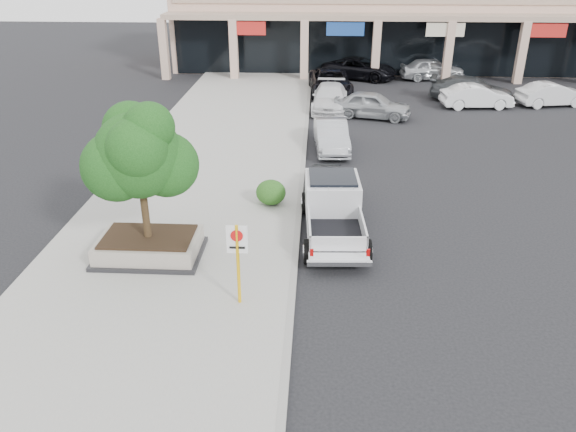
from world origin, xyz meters
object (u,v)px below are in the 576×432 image
object	(u,v)px
no_parking_sign	(238,254)
curb_car_c	(330,98)
lot_car_b	(477,96)
planter_tree	(144,154)
curb_car_d	(330,82)
planter	(149,246)
lot_car_f	(552,94)
pickup_truck	(334,212)
curb_car_a	(328,189)
lot_car_d	(360,68)
lot_car_c	(472,89)
lot_car_a	(372,105)
lot_car_e	(432,69)
curb_car_b	(331,136)

from	to	relation	value
no_parking_sign	curb_car_c	xyz separation A→B (m)	(2.66, 20.30, -0.92)
lot_car_b	planter_tree	bearing A→B (deg)	137.28
planter_tree	curb_car_d	distance (m)	22.54
planter	planter_tree	bearing A→B (deg)	48.97
lot_car_f	pickup_truck	bearing A→B (deg)	130.05
planter	curb_car_a	world-z (taller)	curb_car_a
curb_car_d	lot_car_d	size ratio (longest dim) A/B	1.04
curb_car_a	no_parking_sign	bearing A→B (deg)	-111.75
planter	lot_car_c	size ratio (longest dim) A/B	0.63
no_parking_sign	planter_tree	bearing A→B (deg)	139.72
pickup_truck	lot_car_a	size ratio (longest dim) A/B	1.27
planter_tree	lot_car_a	size ratio (longest dim) A/B	0.92
lot_car_d	lot_car_f	world-z (taller)	lot_car_d
curb_car_a	lot_car_e	bearing A→B (deg)	69.23
pickup_truck	lot_car_c	distance (m)	20.50
planter_tree	curb_car_d	world-z (taller)	planter_tree
curb_car_b	lot_car_a	size ratio (longest dim) A/B	0.96
lot_car_d	lot_car_e	distance (m)	5.19
planter_tree	lot_car_c	distance (m)	25.03
lot_car_a	planter_tree	bearing A→B (deg)	168.88
pickup_truck	lot_car_a	world-z (taller)	pickup_truck
curb_car_a	lot_car_b	distance (m)	17.10
curb_car_d	lot_car_f	bearing A→B (deg)	-13.76
lot_car_f	curb_car_d	bearing A→B (deg)	67.99
curb_car_a	lot_car_c	size ratio (longest dim) A/B	0.78
lot_car_e	curb_car_d	bearing A→B (deg)	116.87
lot_car_a	lot_car_e	xyz separation A→B (m)	(5.10, 10.22, 0.03)
curb_car_b	lot_car_f	world-z (taller)	lot_car_f
lot_car_b	curb_car_a	bearing A→B (deg)	143.14
curb_car_b	lot_car_d	distance (m)	16.06
planter_tree	pickup_truck	bearing A→B (deg)	18.04
curb_car_a	lot_car_d	xyz separation A→B (m)	(2.50, 22.31, 0.08)
planter_tree	curb_car_c	size ratio (longest dim) A/B	0.82
lot_car_b	lot_car_c	distance (m)	1.57
planter_tree	curb_car_a	size ratio (longest dim) A/B	1.02
curb_car_b	lot_car_b	xyz separation A→B (m)	(8.76, 8.14, -0.00)
curb_car_a	lot_car_b	world-z (taller)	lot_car_b
planter	lot_car_d	xyz separation A→B (m)	(8.02, 26.61, 0.27)
curb_car_c	lot_car_c	xyz separation A→B (m)	(8.81, 2.48, 0.02)
no_parking_sign	lot_car_c	world-z (taller)	no_parking_sign
no_parking_sign	curb_car_b	bearing A→B (deg)	78.57
planter	planter_tree	size ratio (longest dim) A/B	0.80
curb_car_b	lot_car_a	world-z (taller)	lot_car_a
curb_car_a	lot_car_e	size ratio (longest dim) A/B	0.87
curb_car_b	lot_car_b	world-z (taller)	curb_car_b
curb_car_d	lot_car_b	size ratio (longest dim) A/B	1.34
curb_car_d	lot_car_a	bearing A→B (deg)	-71.60
planter	lot_car_f	xyz separation A→B (m)	(19.15, 19.59, 0.21)
planter_tree	lot_car_f	xyz separation A→B (m)	(19.01, 19.44, -2.72)
curb_car_d	lot_car_f	size ratio (longest dim) A/B	1.33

